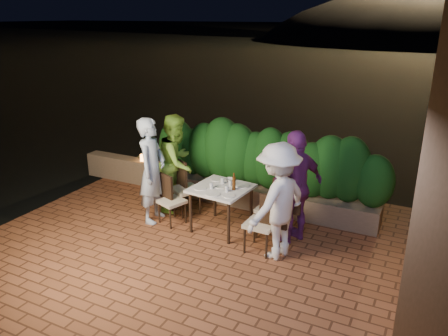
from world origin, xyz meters
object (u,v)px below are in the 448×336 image
Objects in this scene: bowl at (230,180)px; chair_left_front at (172,200)px; diner_blue at (152,170)px; diner_white at (278,201)px; dining_table at (221,208)px; chair_right_front at (261,223)px; diner_green at (177,162)px; diner_purple at (296,187)px; parapet_lamp at (143,158)px; beer_bottle at (234,181)px; chair_right_back at (273,208)px; chair_left_back at (186,188)px.

bowl is 1.05m from chair_left_front.
diner_blue is 1.04× the size of diner_white.
dining_table is 0.94× the size of chair_right_front.
bowl is 1.12m from diner_green.
chair_right_front is 0.78m from diner_purple.
parapet_lamp is (-3.60, 0.94, -0.33)m from diner_purple.
dining_table is 6.25× the size of parapet_lamp.
beer_bottle is 1.45m from diner_blue.
diner_blue is at bearing 162.71° from diner_green.
diner_green is at bearing 175.15° from bowl.
chair_left_back is at bearing -1.09° from chair_right_back.
chair_left_back is (-0.85, -0.03, -0.30)m from bowl.
diner_white is at bearing -104.95° from diner_blue.
dining_table is 0.50× the size of diner_white.
parapet_lamp is at bearing 160.42° from chair_left_front.
diner_purple is at bearing -103.98° from diner_green.
beer_bottle is 0.16× the size of diner_purple.
diner_purple reaches higher than chair_right_front.
diner_white is 3.85m from parapet_lamp.
bowl is 1.32m from diner_white.
diner_blue is 1.01× the size of diner_purple.
beer_bottle is at bearing 14.94° from chair_left_back.
chair_right_front is 0.51m from chair_right_back.
diner_blue is (-1.21, -0.53, 0.14)m from bowl.
diner_purple is at bearing 9.33° from dining_table.
diner_white reaches higher than chair_right_front.
chair_left_back is 0.54× the size of diner_white.
diner_blue is at bearing -172.18° from beer_bottle.
dining_table is at bearing -25.08° from parapet_lamp.
bowl is at bearing -103.80° from diner_white.
diner_purple is at bearing -167.68° from chair_right_back.
beer_bottle is 1.19m from chair_left_front.
dining_table is 1.29m from diner_green.
chair_right_back is 3.42m from parapet_lamp.
diner_white reaches higher than bowl.
diner_green is at bearing -28.40° from parapet_lamp.
parapet_lamp is at bearing 156.81° from beer_bottle.
chair_left_front is 0.49× the size of diner_white.
chair_right_back is (0.01, 0.51, 0.04)m from chair_right_front.
dining_table is 3.08× the size of beer_bottle.
chair_right_back is at bearing 30.96° from chair_left_front.
dining_table is 0.91m from chair_left_back.
chair_right_back is at bearing 9.68° from dining_table.
beer_bottle is 0.83m from chair_right_front.
diner_purple is at bearing -6.57° from bowl.
beer_bottle is 0.96m from diner_white.
chair_right_front reaches higher than bowl.
chair_left_back reaches higher than parapet_lamp.
bowl is at bearing -66.81° from diner_purple.
chair_left_front reaches higher than bowl.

